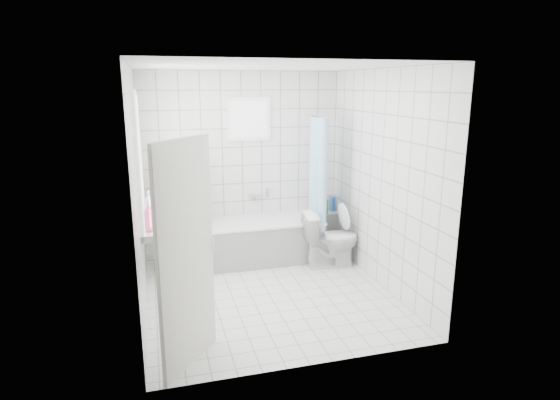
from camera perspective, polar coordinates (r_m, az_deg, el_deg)
name	(u,v)px	position (r m, az deg, el deg)	size (l,w,h in m)	color
ground	(269,294)	(5.65, -1.37, -11.39)	(3.00, 3.00, 0.00)	white
ceiling	(267,66)	(5.11, -1.54, 16.00)	(3.00, 3.00, 0.00)	white
wall_back	(242,165)	(6.67, -4.60, 4.24)	(2.80, 0.02, 2.60)	white
wall_front	(313,224)	(3.84, 4.03, -2.97)	(2.80, 0.02, 2.60)	white
wall_left	(138,194)	(5.08, -16.95, 0.65)	(0.02, 3.00, 2.60)	white
wall_right	(382,180)	(5.72, 12.28, 2.37)	(0.02, 3.00, 2.60)	white
window_left	(141,161)	(5.32, -16.64, 4.54)	(0.01, 0.90, 1.40)	white
window_back	(249,119)	(6.57, -3.77, 9.82)	(0.50, 0.01, 0.50)	white
window_sill	(149,226)	(5.48, -15.64, -3.08)	(0.18, 1.02, 0.08)	white
door	(187,256)	(4.05, -11.33, -6.76)	(0.04, 0.80, 2.00)	silver
bathtub	(254,241)	(6.57, -3.21, -4.97)	(1.88, 0.77, 0.58)	white
partition_wall	(179,215)	(6.26, -12.19, -1.82)	(0.15, 0.85, 1.50)	white
tiled_ledge	(328,230)	(7.14, 5.85, -3.60)	(0.40, 0.24, 0.55)	white
toilet	(331,239)	(6.38, 6.20, -4.77)	(0.42, 0.74, 0.76)	white
curtain_rod	(316,116)	(6.45, 4.41, 10.19)	(0.02, 0.02, 0.80)	silver
shower_curtain	(318,183)	(6.45, 4.66, 2.11)	(0.14, 0.48, 1.78)	#53B8F5
tub_faucet	(255,196)	(6.75, -3.06, 0.49)	(0.18, 0.06, 0.06)	silver
sill_bottles	(149,211)	(5.37, -15.65, -1.34)	(0.16, 0.72, 0.33)	#C562A9
ledge_bottles	(327,205)	(7.03, 5.80, -0.63)	(0.21, 0.18, 0.23)	#E21A46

